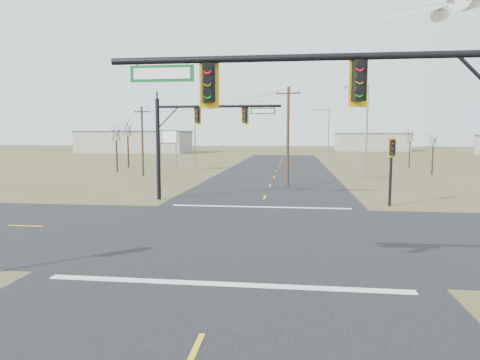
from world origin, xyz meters
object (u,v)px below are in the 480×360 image
Objects in this scene: bare_tree_a at (116,133)px; bare_tree_d at (410,135)px; streetlight_a at (365,126)px; bare_tree_c at (433,140)px; mast_arm_near at (373,113)px; utility_pole_far at (142,140)px; streetlight_c at (196,135)px; bare_tree_b at (128,128)px; highway_sign at (168,142)px; mast_arm_far at (196,127)px; pedestal_signal_ne at (392,156)px; utility_pole_near at (288,135)px; streetlight_b at (327,133)px.

bare_tree_a is 1.09× the size of bare_tree_d.
bare_tree_c is (8.86, 4.66, -1.68)m from streetlight_a.
mast_arm_near is 41.06m from utility_pole_far.
mast_arm_near is 48.34m from streetlight_c.
streetlight_a reaches higher than bare_tree_b.
mast_arm_near is 48.13m from highway_sign.
highway_sign is at bearing 121.26° from mast_arm_far.
streetlight_c is at bearing -164.40° from bare_tree_d.
bare_tree_d reaches higher than pedestal_signal_ne.
utility_pole_near is at bearing -24.35° from utility_pole_far.
pedestal_signal_ne is (4.54, 18.20, -2.05)m from mast_arm_near.
mast_arm_far is at bearing -120.54° from streetlight_a.
bare_tree_d is at bearing 59.52° from pedestal_signal_ne.
streetlight_a reaches higher than bare_tree_c.
streetlight_c reaches higher than mast_arm_far.
pedestal_signal_ne is 26.40m from bare_tree_c.
bare_tree_b reaches higher than bare_tree_a.
mast_arm_far reaches higher than bare_tree_b.
bare_tree_a is (-29.54, 23.66, 1.72)m from pedestal_signal_ne.
bare_tree_b is at bearing 130.29° from mast_arm_far.
utility_pole_far is at bearing 131.45° from mast_arm_far.
bare_tree_c is at bearing 11.70° from highway_sign.
bare_tree_c is at bearing -41.13° from streetlight_b.
bare_tree_b is (-29.45, -9.68, 0.76)m from streetlight_b.
streetlight_c is at bearing 22.32° from bare_tree_a.
streetlight_b is 1.52× the size of bare_tree_d.
mast_arm_far reaches higher than bare_tree_a.
streetlight_b is (12.52, 39.06, -0.34)m from mast_arm_far.
utility_pole_near reaches higher than bare_tree_b.
pedestal_signal_ne is at bearing -38.70° from bare_tree_a.
streetlight_a is (24.64, -6.40, 1.92)m from highway_sign.
utility_pole_far is at bearing -122.80° from streetlight_b.
streetlight_b is at bearing 44.22° from utility_pole_far.
mast_arm_far is 1.00× the size of utility_pole_near.
mast_arm_far is at bearing -135.72° from bare_tree_c.
bare_tree_d is at bearing 65.68° from mast_arm_far.
streetlight_a is (5.86, 37.88, 0.38)m from mast_arm_near.
mast_arm_near is at bearing -61.74° from bare_tree_b.
mast_arm_near is at bearing -59.15° from bare_tree_a.
utility_pole_near is 22.61m from highway_sign.
mast_arm_near is at bearing -52.35° from highway_sign.
utility_pole_near is at bearing 71.72° from mast_arm_near.
highway_sign is (-23.31, 26.09, 0.50)m from pedestal_signal_ne.
streetlight_c is 30.15m from bare_tree_c.
bare_tree_d is at bearing 51.05° from mast_arm_near.
streetlight_a is (15.06, 18.66, 0.43)m from mast_arm_far.
bare_tree_a is 41.97m from bare_tree_d.
utility_pole_far reaches higher than bare_tree_b.
bare_tree_a is at bearing -145.97° from streetlight_c.
streetlight_c is at bearing 173.67° from bare_tree_c.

